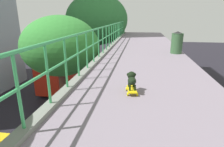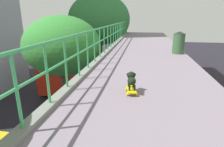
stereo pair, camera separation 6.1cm
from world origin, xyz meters
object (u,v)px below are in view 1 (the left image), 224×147
object	(u,v)px
city_bus	(66,68)
litter_bin	(177,42)
toy_skateboard	(132,90)
small_dog	(132,79)

from	to	relation	value
city_bus	litter_bin	bearing A→B (deg)	-50.82
city_bus	toy_skateboard	xyz separation A→B (m)	(8.71, -17.20, 4.70)
small_dog	litter_bin	size ratio (longest dim) A/B	0.46
city_bus	toy_skateboard	size ratio (longest dim) A/B	23.60
city_bus	small_dog	bearing A→B (deg)	-63.07
city_bus	toy_skateboard	bearing A→B (deg)	-63.13
city_bus	litter_bin	size ratio (longest dim) A/B	11.40
city_bus	small_dog	world-z (taller)	small_dog
city_bus	litter_bin	distance (m)	17.14
toy_skateboard	city_bus	bearing A→B (deg)	116.87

